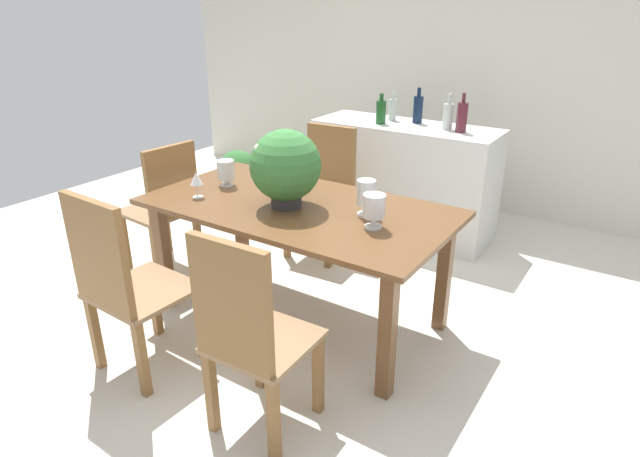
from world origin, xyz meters
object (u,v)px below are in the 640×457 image
chair_near_left (122,280)px  wine_bottle_dark (392,109)px  wine_bottle_tall (462,117)px  potted_plant_floor (238,175)px  crystal_vase_center_near (366,194)px  chair_head_end (165,203)px  kitchen_counter (403,179)px  wine_bottle_green (381,112)px  dining_table (298,221)px  chair_far_left (325,185)px  wine_glass (196,180)px  flower_centerpiece (285,167)px  crystal_vase_right (226,171)px  chair_near_right (248,333)px  wine_bottle_clear (418,109)px  wine_bottle_amber (448,116)px  crystal_vase_left (374,207)px

chair_near_left → wine_bottle_dark: (0.16, 2.65, 0.46)m
wine_bottle_tall → potted_plant_floor: wine_bottle_tall is taller
crystal_vase_center_near → chair_head_end: bearing=-176.9°
chair_head_end → kitchen_counter: 1.95m
wine_bottle_green → potted_plant_floor: (-1.42, -0.19, -0.73)m
dining_table → chair_far_left: size_ratio=1.83×
crystal_vase_center_near → wine_glass: bearing=-162.9°
flower_centerpiece → crystal_vase_center_near: 0.48m
flower_centerpiece → dining_table: bearing=52.0°
dining_table → wine_bottle_tall: (0.39, 1.60, 0.39)m
wine_glass → wine_bottle_dark: (0.33, 1.93, 0.15)m
wine_bottle_green → potted_plant_floor: 1.61m
chair_head_end → wine_bottle_green: wine_bottle_green is taller
crystal_vase_right → flower_centerpiece: bearing=-9.1°
chair_near_right → crystal_vase_right: 1.42m
crystal_vase_center_near → wine_bottle_dark: 1.76m
crystal_vase_right → potted_plant_floor: bearing=130.0°
wine_glass → wine_bottle_clear: (0.56, 1.95, 0.18)m
wine_bottle_dark → dining_table: bearing=-81.8°
wine_bottle_green → wine_bottle_amber: 0.54m
crystal_vase_center_near → crystal_vase_left: bearing=-47.8°
chair_near_right → wine_bottle_tall: wine_bottle_tall is taller
chair_far_left → potted_plant_floor: chair_far_left is taller
crystal_vase_center_near → crystal_vase_right: crystal_vase_center_near is taller
chair_near_right → wine_bottle_dark: 2.76m
flower_centerpiece → wine_glass: (-0.54, -0.17, -0.12)m
dining_table → chair_far_left: chair_far_left is taller
crystal_vase_right → wine_bottle_amber: 1.82m
flower_centerpiece → wine_bottle_green: 1.60m
kitchen_counter → wine_bottle_green: 0.60m
wine_bottle_clear → wine_bottle_green: 0.31m
wine_bottle_tall → wine_bottle_amber: bearing=165.2°
chair_near_right → wine_bottle_amber: size_ratio=3.72×
chair_near_right → crystal_vase_center_near: chair_near_right is taller
chair_near_left → wine_bottle_clear: (0.39, 2.67, 0.48)m
wine_bottle_tall → wine_bottle_amber: size_ratio=1.08×
kitchen_counter → chair_head_end: bearing=-123.9°
chair_near_right → chair_near_left: bearing=-1.3°
chair_far_left → wine_bottle_dark: bearing=74.1°
kitchen_counter → dining_table: bearing=-87.5°
wine_glass → wine_bottle_dark: 1.97m
crystal_vase_left → wine_bottle_clear: bearing=107.4°
kitchen_counter → wine_bottle_clear: (0.04, 0.11, 0.58)m
chair_head_end → wine_bottle_dark: wine_bottle_dark is taller
chair_near_left → wine_bottle_dark: size_ratio=4.48×
dining_table → chair_head_end: (-1.16, -0.01, -0.12)m
crystal_vase_right → wine_bottle_tall: wine_bottle_tall is taller
chair_head_end → flower_centerpiece: size_ratio=2.14×
kitchen_counter → chair_near_left: bearing=-97.6°
wine_glass → kitchen_counter: bearing=74.4°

